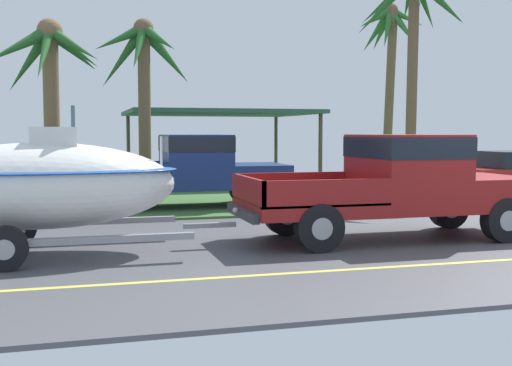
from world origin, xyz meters
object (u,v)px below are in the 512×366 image
(boat_on_trailer, at_px, (40,185))
(palm_tree_near_right, at_px, (416,15))
(parked_pickup_background, at_px, (194,168))
(palm_tree_near_left, at_px, (389,46))
(palm_tree_mid, at_px, (50,69))
(pickup_truck_towing, at_px, (404,181))
(carport_awning, at_px, (218,114))
(palm_tree_far_right, at_px, (143,63))

(boat_on_trailer, height_order, palm_tree_near_right, palm_tree_near_right)
(boat_on_trailer, xyz_separation_m, parked_pickup_background, (3.45, 5.58, -0.08))
(palm_tree_near_left, bearing_deg, palm_tree_near_right, -111.51)
(parked_pickup_background, height_order, palm_tree_mid, palm_tree_mid)
(boat_on_trailer, xyz_separation_m, palm_tree_near_left, (12.45, 12.56, 4.19))
(palm_tree_near_right, height_order, palm_tree_mid, palm_tree_near_right)
(pickup_truck_towing, relative_size, palm_tree_near_left, 0.80)
(pickup_truck_towing, height_order, palm_tree_near_right, palm_tree_near_right)
(carport_awning, relative_size, palm_tree_near_right, 1.02)
(palm_tree_near_left, distance_m, palm_tree_near_right, 7.25)
(pickup_truck_towing, relative_size, parked_pickup_background, 0.99)
(palm_tree_mid, xyz_separation_m, palm_tree_far_right, (2.59, 0.38, 0.27))
(parked_pickup_background, distance_m, carport_awning, 7.81)
(palm_tree_near_right, bearing_deg, parked_pickup_background, -177.94)
(palm_tree_near_right, bearing_deg, pickup_truck_towing, -120.59)
(palm_tree_near_left, xyz_separation_m, palm_tree_near_right, (-2.66, -6.75, -0.11))
(pickup_truck_towing, bearing_deg, palm_tree_far_right, 114.31)
(pickup_truck_towing, xyz_separation_m, palm_tree_far_right, (-3.85, 8.53, 2.89))
(boat_on_trailer, distance_m, carport_awning, 14.17)
(palm_tree_near_right, bearing_deg, palm_tree_far_right, 159.54)
(palm_tree_far_right, bearing_deg, palm_tree_mid, -171.68)
(palm_tree_near_right, distance_m, palm_tree_far_right, 7.88)
(parked_pickup_background, bearing_deg, palm_tree_far_right, 107.90)
(carport_awning, xyz_separation_m, palm_tree_near_left, (6.79, -0.35, 2.70))
(pickup_truck_towing, distance_m, carport_awning, 13.02)
(pickup_truck_towing, height_order, boat_on_trailer, boat_on_trailer)
(palm_tree_mid, height_order, palm_tree_far_right, palm_tree_far_right)
(boat_on_trailer, bearing_deg, pickup_truck_towing, 0.00)
(boat_on_trailer, height_order, carport_awning, carport_awning)
(boat_on_trailer, xyz_separation_m, carport_awning, (5.66, 12.91, 1.49))
(carport_awning, bearing_deg, palm_tree_near_left, -2.99)
(palm_tree_near_left, bearing_deg, carport_awning, 177.01)
(palm_tree_near_right, distance_m, palm_tree_mid, 10.26)
(parked_pickup_background, relative_size, palm_tree_near_left, 0.81)
(boat_on_trailer, bearing_deg, palm_tree_near_right, 30.69)
(palm_tree_mid, bearing_deg, palm_tree_near_left, 19.38)
(carport_awning, xyz_separation_m, palm_tree_far_right, (-3.15, -4.38, 1.33))
(palm_tree_near_right, bearing_deg, boat_on_trailer, -149.31)
(carport_awning, bearing_deg, palm_tree_near_right, -59.81)
(boat_on_trailer, bearing_deg, parked_pickup_background, 58.26)
(pickup_truck_towing, xyz_separation_m, palm_tree_near_left, (6.09, 12.56, 4.26))
(parked_pickup_background, bearing_deg, pickup_truck_towing, -62.54)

